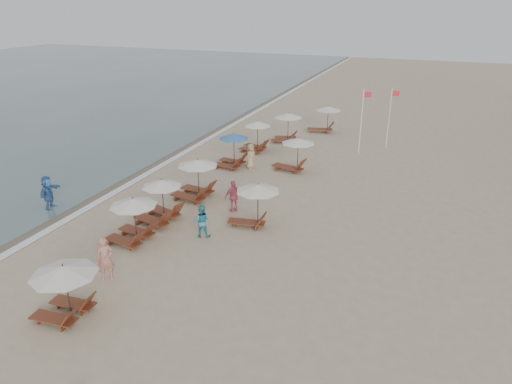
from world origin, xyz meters
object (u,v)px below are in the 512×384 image
at_px(lounger_station_2, 159,203).
at_px(inland_station_1, 293,152).
at_px(lounger_station_1, 131,220).
at_px(beachgoer_near, 105,259).
at_px(lounger_station_0, 63,288).
at_px(lounger_station_5, 255,137).
at_px(inland_station_2, 324,117).
at_px(beachgoer_mid_a, 202,221).
at_px(flag_pole_near, 362,118).
at_px(lounger_station_3, 194,180).
at_px(beachgoer_far_a, 234,196).
at_px(waterline_walker, 48,193).
at_px(beachgoer_far_b, 251,156).
at_px(inland_station_0, 253,200).
at_px(lounger_station_6, 286,126).
at_px(lounger_station_4, 231,151).

xyz_separation_m(lounger_station_2, inland_station_1, (4.12, 9.87, 0.27)).
relative_size(lounger_station_1, beachgoer_near, 1.35).
bearing_deg(lounger_station_0, lounger_station_5, 92.77).
xyz_separation_m(inland_station_2, beachgoer_mid_a, (-0.84, -20.87, -0.46)).
bearing_deg(lounger_station_1, flag_pole_near, 66.88).
bearing_deg(lounger_station_3, beachgoer_far_a, -17.12).
bearing_deg(lounger_station_5, lounger_station_3, -89.58).
height_order(beachgoer_near, waterline_walker, waterline_walker).
xyz_separation_m(lounger_station_1, beachgoer_far_b, (1.29, 11.67, -0.28)).
height_order(lounger_station_0, inland_station_0, inland_station_0).
relative_size(lounger_station_6, inland_station_1, 0.86).
xyz_separation_m(lounger_station_5, beachgoer_near, (0.75, -18.36, -0.20)).
relative_size(lounger_station_6, waterline_walker, 1.30).
bearing_deg(inland_station_1, beachgoer_near, -101.82).
relative_size(lounger_station_2, beachgoer_far_b, 1.52).
bearing_deg(lounger_station_1, lounger_station_0, -78.22).
bearing_deg(beachgoer_far_b, flag_pole_near, -32.26).
relative_size(inland_station_0, flag_pole_near, 0.56).
height_order(inland_station_1, beachgoer_far_a, inland_station_1).
bearing_deg(lounger_station_3, inland_station_0, -25.18).
distance_m(inland_station_2, waterline_walker, 23.35).
bearing_deg(flag_pole_near, lounger_station_4, -140.21).
bearing_deg(waterline_walker, lounger_station_4, -45.82).
bearing_deg(inland_station_1, lounger_station_4, -169.01).
height_order(inland_station_1, beachgoer_far_b, inland_station_1).
relative_size(lounger_station_1, inland_station_2, 0.89).
bearing_deg(inland_station_1, inland_station_0, -86.11).
bearing_deg(inland_station_1, lounger_station_6, 112.13).
bearing_deg(lounger_station_2, inland_station_1, 67.34).
xyz_separation_m(inland_station_0, inland_station_2, (-1.03, 18.89, -0.12)).
bearing_deg(lounger_station_4, inland_station_0, -58.60).
bearing_deg(flag_pole_near, waterline_walker, -130.77).
relative_size(lounger_station_1, lounger_station_5, 1.07).
xyz_separation_m(lounger_station_0, beachgoer_far_b, (0.11, 17.34, -0.39)).
bearing_deg(waterline_walker, lounger_station_2, -95.36).
distance_m(lounger_station_4, beachgoer_near, 14.51).
xyz_separation_m(lounger_station_3, beachgoer_mid_a, (2.58, -4.07, -0.31)).
relative_size(lounger_station_4, beachgoer_near, 1.31).
bearing_deg(inland_station_1, flag_pole_near, 58.01).
relative_size(beachgoer_near, beachgoer_mid_a, 1.14).
height_order(beachgoer_far_b, waterline_walker, waterline_walker).
height_order(lounger_station_6, inland_station_2, lounger_station_6).
height_order(inland_station_1, beachgoer_near, inland_station_1).
height_order(lounger_station_4, beachgoer_far_b, lounger_station_4).
height_order(lounger_station_2, lounger_station_5, lounger_station_2).
relative_size(inland_station_1, beachgoer_far_a, 1.60).
height_order(lounger_station_5, beachgoer_far_a, lounger_station_5).
relative_size(lounger_station_0, beachgoer_mid_a, 1.50).
distance_m(lounger_station_4, inland_station_1, 4.24).
height_order(lounger_station_0, flag_pole_near, flag_pole_near).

